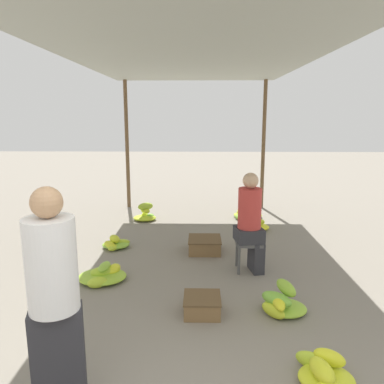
% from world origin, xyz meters
% --- Properties ---
extents(canopy_post_back_left, '(0.08, 0.08, 2.75)m').
position_xyz_m(canopy_post_back_left, '(-1.48, 6.75, 1.38)').
color(canopy_post_back_left, brown).
rests_on(canopy_post_back_left, ground).
extents(canopy_post_back_right, '(0.08, 0.08, 2.75)m').
position_xyz_m(canopy_post_back_right, '(1.48, 6.75, 1.38)').
color(canopy_post_back_right, brown).
rests_on(canopy_post_back_right, ground).
extents(canopy_tarp, '(3.36, 6.85, 0.04)m').
position_xyz_m(canopy_tarp, '(0.00, 3.52, 2.77)').
color(canopy_tarp, '#9EA399').
rests_on(canopy_tarp, canopy_post_front_left).
extents(vendor_foreground, '(0.41, 0.41, 1.57)m').
position_xyz_m(vendor_foreground, '(-0.86, 0.89, 0.81)').
color(vendor_foreground, '#2D2D33').
rests_on(vendor_foreground, ground).
extents(stool, '(0.34, 0.34, 0.40)m').
position_xyz_m(stool, '(0.75, 3.26, 0.33)').
color(stool, '#4C4C4C').
rests_on(stool, ground).
extents(vendor_seated, '(0.39, 0.39, 1.30)m').
position_xyz_m(vendor_seated, '(0.77, 3.26, 0.68)').
color(vendor_seated, '#2D2D33').
rests_on(vendor_seated, ground).
extents(banana_pile_left_0, '(0.44, 0.41, 0.35)m').
position_xyz_m(banana_pile_left_0, '(-0.95, 5.64, 0.11)').
color(banana_pile_left_0, '#C4D329').
rests_on(banana_pile_left_0, ground).
extents(banana_pile_left_1, '(0.43, 0.45, 0.21)m').
position_xyz_m(banana_pile_left_1, '(-1.19, 4.06, 0.07)').
color(banana_pile_left_1, '#B5CD2C').
rests_on(banana_pile_left_1, ground).
extents(banana_pile_left_2, '(0.60, 0.58, 0.21)m').
position_xyz_m(banana_pile_left_2, '(-1.09, 2.90, 0.07)').
color(banana_pile_left_2, '#ABC92D').
rests_on(banana_pile_left_2, ground).
extents(banana_pile_right_0, '(0.53, 0.46, 0.23)m').
position_xyz_m(banana_pile_right_0, '(1.08, 5.08, 0.08)').
color(banana_pile_right_0, yellow).
rests_on(banana_pile_right_0, ground).
extents(banana_pile_right_1, '(0.50, 0.47, 0.33)m').
position_xyz_m(banana_pile_right_1, '(0.95, 2.16, 0.12)').
color(banana_pile_right_1, '#BACF2B').
rests_on(banana_pile_right_1, ground).
extents(banana_pile_right_2, '(0.56, 0.59, 0.17)m').
position_xyz_m(banana_pile_right_2, '(1.04, 5.92, 0.06)').
color(banana_pile_right_2, yellow).
rests_on(banana_pile_right_2, ground).
extents(banana_pile_right_3, '(0.42, 0.58, 0.22)m').
position_xyz_m(banana_pile_right_3, '(1.06, 1.12, 0.09)').
color(banana_pile_right_3, yellow).
rests_on(banana_pile_right_3, ground).
extents(crate_near, '(0.38, 0.38, 0.18)m').
position_xyz_m(crate_near, '(0.14, 2.14, 0.09)').
color(crate_near, brown).
rests_on(crate_near, ground).
extents(crate_mid, '(0.49, 0.49, 0.21)m').
position_xyz_m(crate_mid, '(0.19, 3.94, 0.11)').
color(crate_mid, brown).
rests_on(crate_mid, ground).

